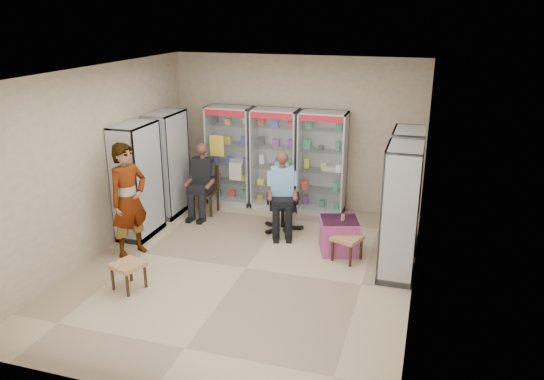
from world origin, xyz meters
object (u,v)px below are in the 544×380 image
(cabinet_back_right, at_px, (322,163))
(cabinet_left_near, at_px, (137,181))
(cabinet_back_left, at_px, (230,156))
(woven_stool_a, at_px, (347,248))
(woven_stool_b, at_px, (129,276))
(cabinet_right_near, at_px, (400,212))
(cabinet_left_far, at_px, (167,164))
(cabinet_right_far, at_px, (405,189))
(standing_man, at_px, (129,200))
(cabinet_back_mid, at_px, (275,159))
(wooden_chair, at_px, (205,190))
(office_chair, at_px, (283,202))
(seated_shopkeeper, at_px, (282,195))
(pink_trunk, at_px, (339,236))

(cabinet_back_right, xyz_separation_m, cabinet_left_near, (-2.83, -2.03, 0.00))
(cabinet_back_left, xyz_separation_m, woven_stool_a, (2.75, -1.99, -0.79))
(cabinet_left_near, distance_m, woven_stool_b, 2.13)
(cabinet_right_near, height_order, cabinet_left_far, same)
(cabinet_back_left, bearing_deg, woven_stool_a, -35.87)
(cabinet_right_far, xyz_separation_m, woven_stool_b, (-3.62, -2.68, -0.80))
(cabinet_right_near, bearing_deg, cabinet_right_far, 0.00)
(woven_stool_b, bearing_deg, cabinet_right_near, 23.62)
(cabinet_left_far, bearing_deg, woven_stool_a, 73.98)
(cabinet_back_right, xyz_separation_m, cabinet_right_near, (1.63, -2.23, 0.00))
(cabinet_left_far, bearing_deg, cabinet_right_near, 73.75)
(cabinet_right_far, height_order, standing_man, cabinet_right_far)
(cabinet_back_mid, height_order, woven_stool_a, cabinet_back_mid)
(cabinet_back_mid, distance_m, woven_stool_b, 4.03)
(cabinet_right_near, xyz_separation_m, wooden_chair, (-3.78, 1.50, -0.53))
(cabinet_right_near, bearing_deg, office_chair, 61.93)
(cabinet_back_left, height_order, cabinet_left_far, same)
(cabinet_back_mid, bearing_deg, office_chair, -66.58)
(cabinet_back_right, xyz_separation_m, office_chair, (-0.47, -1.11, -0.45))
(cabinet_left_far, relative_size, cabinet_left_near, 1.00)
(cabinet_back_left, height_order, cabinet_back_mid, same)
(seated_shopkeeper, distance_m, standing_man, 2.65)
(office_chair, bearing_deg, cabinet_back_left, 125.20)
(cabinet_right_near, bearing_deg, cabinet_back_mid, 49.16)
(cabinet_back_mid, distance_m, cabinet_right_near, 3.41)
(cabinet_right_far, xyz_separation_m, cabinet_right_near, (0.00, -1.10, 0.00))
(cabinet_right_near, distance_m, seated_shopkeeper, 2.38)
(cabinet_back_mid, xyz_separation_m, woven_stool_a, (1.80, -1.99, -0.79))
(seated_shopkeeper, height_order, woven_stool_b, seated_shopkeeper)
(cabinet_back_right, distance_m, cabinet_right_near, 2.76)
(cabinet_right_far, xyz_separation_m, cabinet_left_near, (-4.46, -0.90, 0.00))
(cabinet_back_mid, bearing_deg, cabinet_left_near, -132.80)
(cabinet_right_far, xyz_separation_m, office_chair, (-2.10, 0.02, -0.45))
(woven_stool_a, bearing_deg, cabinet_right_near, -17.32)
(cabinet_left_far, xyz_separation_m, seated_shopkeeper, (2.36, -0.23, -0.30))
(cabinet_right_far, bearing_deg, woven_stool_b, 126.55)
(woven_stool_b, bearing_deg, office_chair, 60.65)
(cabinet_right_far, distance_m, office_chair, 2.15)
(cabinet_back_left, distance_m, woven_stool_b, 3.90)
(cabinet_left_near, xyz_separation_m, woven_stool_a, (3.68, 0.04, -0.79))
(seated_shopkeeper, bearing_deg, wooden_chair, 148.65)
(cabinet_right_near, bearing_deg, pink_trunk, 61.75)
(standing_man, bearing_deg, cabinet_back_mid, -8.51)
(office_chair, relative_size, woven_stool_b, 2.72)
(cabinet_right_near, height_order, cabinet_left_near, same)
(office_chair, xyz_separation_m, woven_stool_b, (-1.52, -2.70, -0.35))
(cabinet_back_right, distance_m, wooden_chair, 2.33)
(cabinet_back_right, bearing_deg, woven_stool_b, -117.55)
(cabinet_right_near, relative_size, cabinet_left_far, 1.00)
(woven_stool_b, bearing_deg, pink_trunk, 38.40)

